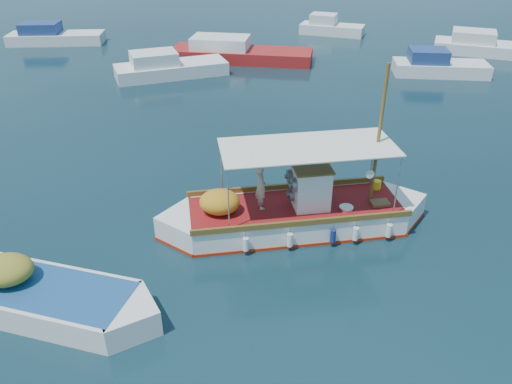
{
  "coord_description": "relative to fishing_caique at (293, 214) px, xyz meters",
  "views": [
    {
      "loc": [
        -0.28,
        -13.35,
        9.53
      ],
      "look_at": [
        -0.82,
        0.0,
        1.78
      ],
      "focal_mm": 35.0,
      "sensor_mm": 36.0,
      "label": 1
    }
  ],
  "objects": [
    {
      "name": "bg_boat_e",
      "position": [
        14.41,
        23.09,
        -0.01
      ],
      "size": [
        7.82,
        4.74,
        1.8
      ],
      "rotation": [
        0.0,
        0.0,
        -0.31
      ],
      "color": "silver",
      "rests_on": "ground"
    },
    {
      "name": "bg_boat_far_n",
      "position": [
        3.77,
        29.01,
        -0.01
      ],
      "size": [
        5.54,
        3.4,
        1.8
      ],
      "rotation": [
        0.0,
        0.0,
        -0.29
      ],
      "color": "silver",
      "rests_on": "ground"
    },
    {
      "name": "dinghy",
      "position": [
        -6.93,
        -4.22,
        -0.14
      ],
      "size": [
        6.9,
        3.13,
        1.73
      ],
      "rotation": [
        0.0,
        0.0,
        -0.24
      ],
      "color": "white",
      "rests_on": "ground"
    },
    {
      "name": "bg_boat_n",
      "position": [
        -3.42,
        20.6,
        -0.01
      ],
      "size": [
        9.98,
        3.92,
        1.8
      ],
      "rotation": [
        0.0,
        0.0,
        -0.12
      ],
      "color": "maroon",
      "rests_on": "ground"
    },
    {
      "name": "bg_boat_ne",
      "position": [
        9.62,
        17.84,
        -0.01
      ],
      "size": [
        5.93,
        2.55,
        1.8
      ],
      "rotation": [
        0.0,
        0.0,
        -0.06
      ],
      "color": "silver",
      "rests_on": "ground"
    },
    {
      "name": "fishing_caique",
      "position": [
        0.0,
        0.0,
        0.0
      ],
      "size": [
        9.13,
        3.81,
        5.68
      ],
      "rotation": [
        0.0,
        0.0,
        0.2
      ],
      "color": "white",
      "rests_on": "ground"
    },
    {
      "name": "bg_boat_nw",
      "position": [
        -7.51,
        16.79,
        -0.01
      ],
      "size": [
        7.31,
        4.91,
        1.8
      ],
      "rotation": [
        0.0,
        0.0,
        0.4
      ],
      "color": "silver",
      "rests_on": "ground"
    },
    {
      "name": "bg_boat_far_w",
      "position": [
        -18.1,
        24.9,
        -0.01
      ],
      "size": [
        7.37,
        3.05,
        1.8
      ],
      "rotation": [
        0.0,
        0.0,
        0.11
      ],
      "color": "silver",
      "rests_on": "ground"
    },
    {
      "name": "ground",
      "position": [
        -0.41,
        -0.76,
        -0.5
      ],
      "size": [
        160.0,
        160.0,
        0.0
      ],
      "primitive_type": "plane",
      "color": "black",
      "rests_on": "ground"
    }
  ]
}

